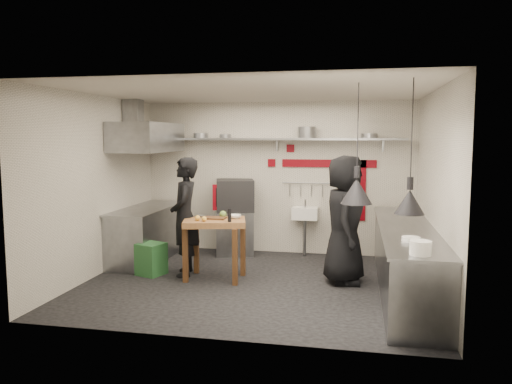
% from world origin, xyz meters
% --- Properties ---
extents(floor, '(5.00, 5.00, 0.00)m').
position_xyz_m(floor, '(0.00, 0.00, 0.00)').
color(floor, black).
rests_on(floor, ground).
extents(ceiling, '(5.00, 5.00, 0.00)m').
position_xyz_m(ceiling, '(0.00, 0.00, 2.80)').
color(ceiling, beige).
rests_on(ceiling, floor).
extents(wall_back, '(5.00, 0.04, 2.80)m').
position_xyz_m(wall_back, '(0.00, 2.10, 1.40)').
color(wall_back, beige).
rests_on(wall_back, floor).
extents(wall_front, '(5.00, 0.04, 2.80)m').
position_xyz_m(wall_front, '(0.00, -2.10, 1.40)').
color(wall_front, beige).
rests_on(wall_front, floor).
extents(wall_left, '(0.04, 4.20, 2.80)m').
position_xyz_m(wall_left, '(-2.50, 0.00, 1.40)').
color(wall_left, beige).
rests_on(wall_left, floor).
extents(wall_right, '(0.04, 4.20, 2.80)m').
position_xyz_m(wall_right, '(2.50, 0.00, 1.40)').
color(wall_right, beige).
rests_on(wall_right, floor).
extents(red_band_horiz, '(1.70, 0.02, 0.14)m').
position_xyz_m(red_band_horiz, '(0.95, 2.08, 1.68)').
color(red_band_horiz, '#6A030D').
rests_on(red_band_horiz, wall_back).
extents(red_band_vert, '(0.14, 0.02, 1.10)m').
position_xyz_m(red_band_vert, '(1.55, 2.08, 1.20)').
color(red_band_vert, '#6A030D').
rests_on(red_band_vert, wall_back).
extents(red_tile_a, '(0.14, 0.02, 0.14)m').
position_xyz_m(red_tile_a, '(0.25, 2.08, 1.95)').
color(red_tile_a, '#6A030D').
rests_on(red_tile_a, wall_back).
extents(red_tile_b, '(0.14, 0.02, 0.14)m').
position_xyz_m(red_tile_b, '(-0.10, 2.08, 1.68)').
color(red_tile_b, '#6A030D').
rests_on(red_tile_b, wall_back).
extents(back_shelf, '(4.60, 0.34, 0.04)m').
position_xyz_m(back_shelf, '(0.00, 1.92, 2.12)').
color(back_shelf, slate).
rests_on(back_shelf, wall_back).
extents(shelf_bracket_left, '(0.04, 0.06, 0.24)m').
position_xyz_m(shelf_bracket_left, '(-1.90, 2.07, 2.02)').
color(shelf_bracket_left, slate).
rests_on(shelf_bracket_left, wall_back).
extents(shelf_bracket_mid, '(0.04, 0.06, 0.24)m').
position_xyz_m(shelf_bracket_mid, '(0.00, 2.07, 2.02)').
color(shelf_bracket_mid, slate).
rests_on(shelf_bracket_mid, wall_back).
extents(shelf_bracket_right, '(0.04, 0.06, 0.24)m').
position_xyz_m(shelf_bracket_right, '(1.90, 2.07, 2.02)').
color(shelf_bracket_right, slate).
rests_on(shelf_bracket_right, wall_back).
extents(pan_far_left, '(0.33, 0.33, 0.09)m').
position_xyz_m(pan_far_left, '(-1.41, 1.92, 2.19)').
color(pan_far_left, slate).
rests_on(pan_far_left, back_shelf).
extents(pan_mid_left, '(0.23, 0.23, 0.07)m').
position_xyz_m(pan_mid_left, '(-0.94, 1.92, 2.18)').
color(pan_mid_left, slate).
rests_on(pan_mid_left, back_shelf).
extents(stock_pot, '(0.44, 0.44, 0.20)m').
position_xyz_m(stock_pot, '(0.57, 1.92, 2.24)').
color(stock_pot, slate).
rests_on(stock_pot, back_shelf).
extents(pan_right, '(0.33, 0.33, 0.08)m').
position_xyz_m(pan_right, '(1.65, 1.92, 2.18)').
color(pan_right, slate).
rests_on(pan_right, back_shelf).
extents(oven_stand, '(0.82, 0.77, 0.80)m').
position_xyz_m(oven_stand, '(-0.74, 1.77, 0.40)').
color(oven_stand, slate).
rests_on(oven_stand, floor).
extents(combi_oven, '(0.82, 0.79, 0.58)m').
position_xyz_m(combi_oven, '(-0.73, 1.80, 1.09)').
color(combi_oven, black).
rests_on(combi_oven, oven_stand).
extents(oven_door, '(0.54, 0.18, 0.46)m').
position_xyz_m(oven_door, '(-0.78, 1.49, 1.09)').
color(oven_door, '#6A030D').
rests_on(oven_door, combi_oven).
extents(oven_glass, '(0.38, 0.13, 0.34)m').
position_xyz_m(oven_glass, '(-0.80, 1.47, 1.09)').
color(oven_glass, black).
rests_on(oven_glass, oven_door).
extents(hand_sink, '(0.46, 0.34, 0.22)m').
position_xyz_m(hand_sink, '(0.55, 1.92, 0.78)').
color(hand_sink, white).
rests_on(hand_sink, wall_back).
extents(sink_tap, '(0.03, 0.03, 0.14)m').
position_xyz_m(sink_tap, '(0.55, 1.92, 0.96)').
color(sink_tap, slate).
rests_on(sink_tap, hand_sink).
extents(sink_drain, '(0.06, 0.06, 0.66)m').
position_xyz_m(sink_drain, '(0.55, 1.88, 0.34)').
color(sink_drain, slate).
rests_on(sink_drain, floor).
extents(utensil_rail, '(0.90, 0.02, 0.02)m').
position_xyz_m(utensil_rail, '(0.55, 2.06, 1.32)').
color(utensil_rail, slate).
rests_on(utensil_rail, wall_back).
extents(counter_right, '(0.70, 3.80, 0.90)m').
position_xyz_m(counter_right, '(2.15, 0.00, 0.45)').
color(counter_right, slate).
rests_on(counter_right, floor).
extents(counter_right_top, '(0.76, 3.90, 0.03)m').
position_xyz_m(counter_right_top, '(2.15, 0.00, 0.92)').
color(counter_right_top, slate).
rests_on(counter_right_top, counter_right).
extents(plate_stack, '(0.24, 0.24, 0.15)m').
position_xyz_m(plate_stack, '(2.12, -1.71, 1.01)').
color(plate_stack, white).
rests_on(plate_stack, counter_right_top).
extents(small_bowl_right, '(0.26, 0.26, 0.05)m').
position_xyz_m(small_bowl_right, '(2.10, -0.99, 0.96)').
color(small_bowl_right, white).
rests_on(small_bowl_right, counter_right_top).
extents(counter_left, '(0.70, 1.90, 0.90)m').
position_xyz_m(counter_left, '(-2.15, 1.05, 0.45)').
color(counter_left, slate).
rests_on(counter_left, floor).
extents(counter_left_top, '(0.76, 2.00, 0.03)m').
position_xyz_m(counter_left_top, '(-2.15, 1.05, 0.92)').
color(counter_left_top, slate).
rests_on(counter_left_top, counter_left).
extents(extractor_hood, '(0.78, 1.60, 0.50)m').
position_xyz_m(extractor_hood, '(-2.10, 1.05, 2.15)').
color(extractor_hood, slate).
rests_on(extractor_hood, ceiling).
extents(hood_duct, '(0.28, 0.28, 0.50)m').
position_xyz_m(hood_duct, '(-2.35, 1.05, 2.55)').
color(hood_duct, slate).
rests_on(hood_duct, ceiling).
extents(green_bin, '(0.47, 0.47, 0.50)m').
position_xyz_m(green_bin, '(-1.69, 0.15, 0.25)').
color(green_bin, '#265E2D').
rests_on(green_bin, floor).
extents(prep_table, '(1.05, 0.84, 0.92)m').
position_xyz_m(prep_table, '(-0.64, 0.11, 0.46)').
color(prep_table, olive).
rests_on(prep_table, floor).
extents(cutting_board, '(0.33, 0.24, 0.02)m').
position_xyz_m(cutting_board, '(-0.65, 0.16, 0.93)').
color(cutting_board, '#4E2F19').
rests_on(cutting_board, prep_table).
extents(pepper_mill, '(0.06, 0.06, 0.20)m').
position_xyz_m(pepper_mill, '(-0.36, -0.06, 1.02)').
color(pepper_mill, black).
rests_on(pepper_mill, prep_table).
extents(lemon_a, '(0.11, 0.11, 0.08)m').
position_xyz_m(lemon_a, '(-0.85, -0.05, 0.96)').
color(lemon_a, gold).
rests_on(lemon_a, prep_table).
extents(lemon_b, '(0.09, 0.09, 0.08)m').
position_xyz_m(lemon_b, '(-0.74, -0.09, 0.96)').
color(lemon_b, gold).
rests_on(lemon_b, prep_table).
extents(veg_ball, '(0.14, 0.14, 0.11)m').
position_xyz_m(veg_ball, '(-0.56, 0.31, 0.97)').
color(veg_ball, olive).
rests_on(veg_ball, prep_table).
extents(steel_tray, '(0.20, 0.16, 0.03)m').
position_xyz_m(steel_tray, '(-0.90, 0.27, 0.94)').
color(steel_tray, slate).
rests_on(steel_tray, prep_table).
extents(bowl, '(0.22, 0.22, 0.06)m').
position_xyz_m(bowl, '(-0.36, 0.27, 0.95)').
color(bowl, white).
rests_on(bowl, prep_table).
extents(heat_lamp_near, '(0.40, 0.40, 1.45)m').
position_xyz_m(heat_lamp_near, '(1.45, -0.92, 2.07)').
color(heat_lamp_near, black).
rests_on(heat_lamp_near, ceiling).
extents(heat_lamp_far, '(0.39, 0.39, 1.50)m').
position_xyz_m(heat_lamp_far, '(2.04, -1.31, 2.05)').
color(heat_lamp_far, black).
rests_on(heat_lamp_far, ceiling).
extents(chef_left, '(0.61, 0.77, 1.85)m').
position_xyz_m(chef_left, '(-1.16, 0.25, 0.92)').
color(chef_left, black).
rests_on(chef_left, floor).
extents(chef_right, '(0.62, 0.94, 1.89)m').
position_xyz_m(chef_right, '(1.29, 0.32, 0.95)').
color(chef_right, black).
rests_on(chef_right, floor).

